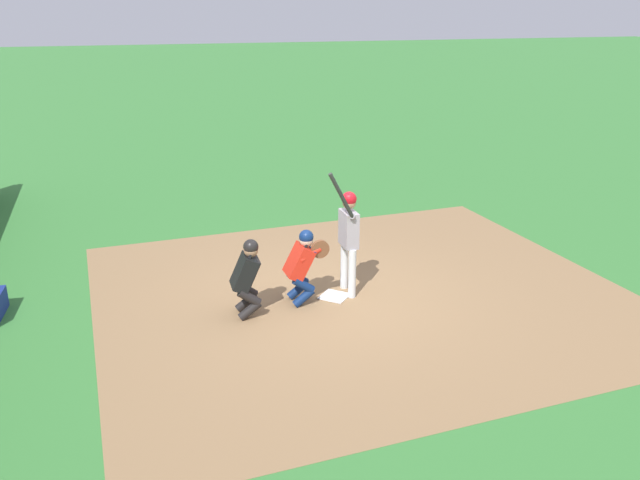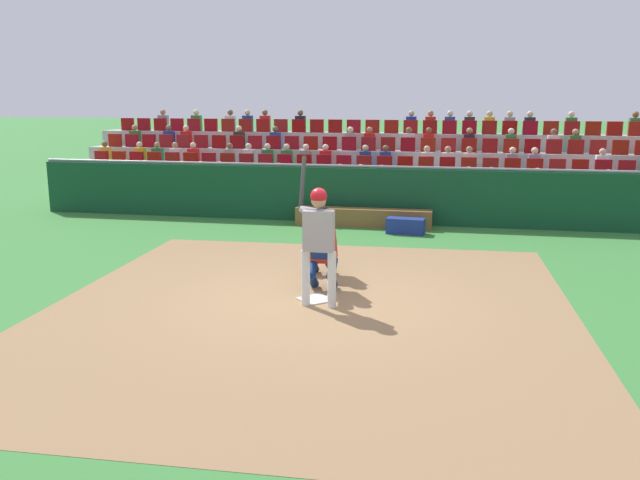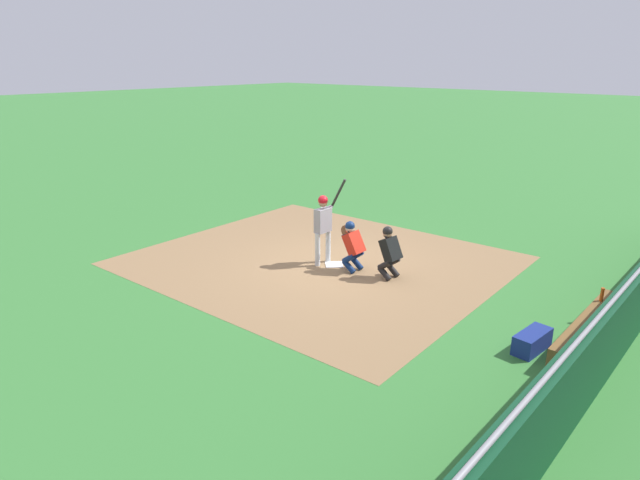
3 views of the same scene
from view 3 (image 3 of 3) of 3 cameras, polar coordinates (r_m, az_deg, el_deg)
ground_plane at (r=14.01m, az=1.47°, el=-2.61°), size 160.00×160.00×0.00m
infield_dirt_patch at (r=14.31m, az=-0.07°, el=-2.13°), size 8.07×9.05×0.01m
home_plate_marker at (r=14.00m, az=1.47°, el=-2.55°), size 0.62×0.62×0.02m
batter_at_plate at (r=13.74m, az=0.36°, el=1.91°), size 0.61×0.60×2.22m
catcher_crouching at (r=13.45m, az=3.37°, el=-0.33°), size 0.47×0.71×1.27m
home_plate_umpire at (r=13.07m, az=7.20°, el=-1.05°), size 0.48×0.48×1.29m
dugout_wall at (r=11.10m, az=29.04°, el=-6.96°), size 17.59×0.24×1.44m
dugout_bench at (r=11.48m, az=26.12°, el=-8.31°), size 3.29×0.40×0.44m
water_bottle_on_bench at (r=12.21m, az=27.20°, el=-5.05°), size 0.07×0.07×0.28m
equipment_duffel_bag at (r=10.71m, az=21.14°, el=-9.76°), size 0.89×0.44×0.36m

